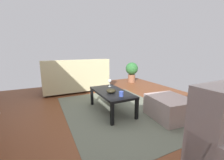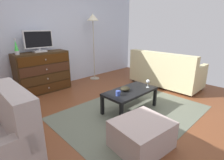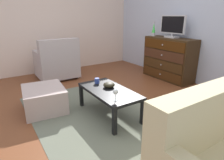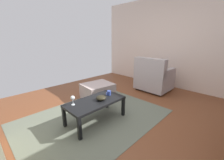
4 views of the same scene
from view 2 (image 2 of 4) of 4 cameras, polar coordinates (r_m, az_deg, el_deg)
name	(u,v)px [view 2 (image 2 of 4)]	position (r m, az deg, el deg)	size (l,w,h in m)	color
ground_plane	(117,113)	(3.20, 1.63, -11.17)	(5.80, 5.08, 0.05)	brown
wall_accent_rear	(52,34)	(4.71, -19.40, 14.22)	(5.80, 0.12, 2.63)	silver
area_rug	(132,112)	(3.20, 6.79, -10.67)	(2.60, 1.90, 0.01)	#606656
dresser	(43,72)	(4.35, -22.17, 2.47)	(1.20, 0.49, 0.95)	#372411
tv	(39,41)	(4.26, -23.42, 11.98)	(0.64, 0.18, 0.48)	silver
lava_lamp	(16,48)	(4.05, -29.50, 9.44)	(0.09, 0.09, 0.33)	#B7B7BC
coffee_table	(130,93)	(3.15, 6.14, -4.26)	(1.03, 0.52, 0.39)	black
wine_glass	(148,82)	(3.29, 11.97, -0.53)	(0.07, 0.07, 0.16)	silver
mug	(118,93)	(2.87, 2.03, -4.41)	(0.11, 0.08, 0.08)	#364DA3
bowl_decorative	(125,89)	(3.09, 4.45, -2.93)	(0.17, 0.17, 0.08)	black
couch_large	(165,72)	(4.68, 17.25, 2.42)	(0.85, 1.77, 0.90)	#332319
ottoman	(141,134)	(2.33, 9.88, -17.51)	(0.70, 0.60, 0.37)	#B09C96
standing_lamp	(93,24)	(4.94, -6.41, 18.24)	(0.32, 0.32, 1.84)	#A59E8C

